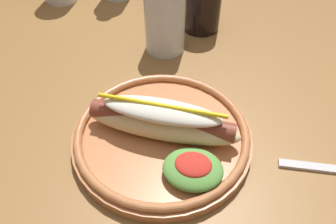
{
  "coord_description": "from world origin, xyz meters",
  "views": [
    {
      "loc": [
        0.06,
        -0.35,
        1.11
      ],
      "look_at": [
        0.0,
        -0.03,
        0.77
      ],
      "focal_mm": 34.94,
      "sensor_mm": 36.0,
      "label": 1
    }
  ],
  "objects_px": {
    "water_cup": "(165,19)",
    "fork": "(333,169)",
    "soda_cup": "(202,3)",
    "hot_dog_plate": "(166,133)"
  },
  "relations": [
    {
      "from": "water_cup",
      "to": "fork",
      "type": "bearing_deg",
      "value": -42.0
    },
    {
      "from": "fork",
      "to": "water_cup",
      "type": "distance_m",
      "value": 0.37
    },
    {
      "from": "hot_dog_plate",
      "to": "fork",
      "type": "height_order",
      "value": "hot_dog_plate"
    },
    {
      "from": "hot_dog_plate",
      "to": "water_cup",
      "type": "height_order",
      "value": "water_cup"
    },
    {
      "from": "hot_dog_plate",
      "to": "soda_cup",
      "type": "xyz_separation_m",
      "value": [
        0.02,
        0.32,
        0.03
      ]
    },
    {
      "from": "soda_cup",
      "to": "water_cup",
      "type": "bearing_deg",
      "value": -125.68
    },
    {
      "from": "hot_dog_plate",
      "to": "water_cup",
      "type": "distance_m",
      "value": 0.24
    },
    {
      "from": "soda_cup",
      "to": "water_cup",
      "type": "relative_size",
      "value": 0.9
    },
    {
      "from": "hot_dog_plate",
      "to": "water_cup",
      "type": "relative_size",
      "value": 2.02
    },
    {
      "from": "soda_cup",
      "to": "fork",
      "type": "bearing_deg",
      "value": -57.5
    }
  ]
}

